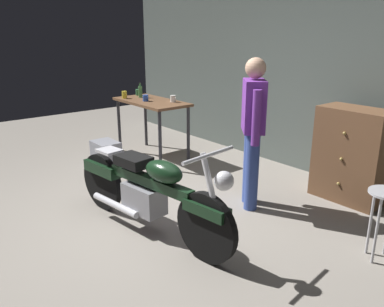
{
  "coord_description": "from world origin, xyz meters",
  "views": [
    {
      "loc": [
        3.18,
        -1.87,
        1.93
      ],
      "look_at": [
        0.06,
        0.7,
        0.65
      ],
      "focal_mm": 36.37,
      "sensor_mm": 36.0,
      "label": 1
    }
  ],
  "objects_px": {
    "person_standing": "(253,127)",
    "storage_bin": "(106,152)",
    "wooden_dresser": "(352,155)",
    "mug_yellow_tall": "(124,95)",
    "mug_green_speckled": "(138,92)",
    "mug_white_ceramic": "(173,99)",
    "mug_blue_enamel": "(146,98)",
    "motorcycle": "(148,190)",
    "bottle": "(140,91)"
  },
  "relations": [
    {
      "from": "mug_white_ceramic",
      "to": "storage_bin",
      "type": "bearing_deg",
      "value": -116.97
    },
    {
      "from": "mug_yellow_tall",
      "to": "mug_green_speckled",
      "type": "bearing_deg",
      "value": 109.64
    },
    {
      "from": "wooden_dresser",
      "to": "bottle",
      "type": "distance_m",
      "value": 3.37
    },
    {
      "from": "person_standing",
      "to": "mug_white_ceramic",
      "type": "xyz_separation_m",
      "value": [
        -1.93,
        0.36,
        0.03
      ]
    },
    {
      "from": "storage_bin",
      "to": "person_standing",
      "type": "bearing_deg",
      "value": 13.36
    },
    {
      "from": "storage_bin",
      "to": "mug_green_speckled",
      "type": "distance_m",
      "value": 1.23
    },
    {
      "from": "mug_blue_enamel",
      "to": "bottle",
      "type": "relative_size",
      "value": 0.49
    },
    {
      "from": "person_standing",
      "to": "mug_white_ceramic",
      "type": "relative_size",
      "value": 14.19
    },
    {
      "from": "mug_green_speckled",
      "to": "motorcycle",
      "type": "bearing_deg",
      "value": -30.51
    },
    {
      "from": "storage_bin",
      "to": "mug_yellow_tall",
      "type": "relative_size",
      "value": 3.83
    },
    {
      "from": "mug_blue_enamel",
      "to": "mug_white_ceramic",
      "type": "bearing_deg",
      "value": 40.58
    },
    {
      "from": "person_standing",
      "to": "mug_white_ceramic",
      "type": "distance_m",
      "value": 1.97
    },
    {
      "from": "motorcycle",
      "to": "person_standing",
      "type": "relative_size",
      "value": 1.31
    },
    {
      "from": "mug_blue_enamel",
      "to": "motorcycle",
      "type": "bearing_deg",
      "value": -32.84
    },
    {
      "from": "motorcycle",
      "to": "mug_yellow_tall",
      "type": "relative_size",
      "value": 19.02
    },
    {
      "from": "person_standing",
      "to": "wooden_dresser",
      "type": "distance_m",
      "value": 1.27
    },
    {
      "from": "wooden_dresser",
      "to": "mug_blue_enamel",
      "type": "height_order",
      "value": "wooden_dresser"
    },
    {
      "from": "storage_bin",
      "to": "mug_green_speckled",
      "type": "relative_size",
      "value": 3.87
    },
    {
      "from": "storage_bin",
      "to": "mug_yellow_tall",
      "type": "bearing_deg",
      "value": 118.41
    },
    {
      "from": "mug_green_speckled",
      "to": "mug_yellow_tall",
      "type": "distance_m",
      "value": 0.35
    },
    {
      "from": "person_standing",
      "to": "mug_blue_enamel",
      "type": "distance_m",
      "value": 2.26
    },
    {
      "from": "person_standing",
      "to": "mug_blue_enamel",
      "type": "height_order",
      "value": "person_standing"
    },
    {
      "from": "mug_white_ceramic",
      "to": "mug_blue_enamel",
      "type": "bearing_deg",
      "value": -139.42
    },
    {
      "from": "person_standing",
      "to": "wooden_dresser",
      "type": "bearing_deg",
      "value": -80.06
    },
    {
      "from": "mug_green_speckled",
      "to": "bottle",
      "type": "xyz_separation_m",
      "value": [
        0.2,
        -0.08,
        0.05
      ]
    },
    {
      "from": "wooden_dresser",
      "to": "mug_blue_enamel",
      "type": "relative_size",
      "value": 9.26
    },
    {
      "from": "storage_bin",
      "to": "motorcycle",
      "type": "bearing_deg",
      "value": -17.02
    },
    {
      "from": "mug_blue_enamel",
      "to": "mug_yellow_tall",
      "type": "bearing_deg",
      "value": -164.76
    },
    {
      "from": "mug_blue_enamel",
      "to": "mug_white_ceramic",
      "type": "distance_m",
      "value": 0.43
    },
    {
      "from": "motorcycle",
      "to": "mug_white_ceramic",
      "type": "bearing_deg",
      "value": 129.91
    },
    {
      "from": "wooden_dresser",
      "to": "mug_yellow_tall",
      "type": "height_order",
      "value": "wooden_dresser"
    },
    {
      "from": "mug_yellow_tall",
      "to": "bottle",
      "type": "distance_m",
      "value": 0.26
    },
    {
      "from": "person_standing",
      "to": "storage_bin",
      "type": "distance_m",
      "value": 2.59
    },
    {
      "from": "wooden_dresser",
      "to": "mug_white_ceramic",
      "type": "distance_m",
      "value": 2.68
    },
    {
      "from": "mug_white_ceramic",
      "to": "mug_yellow_tall",
      "type": "bearing_deg",
      "value": -152.37
    },
    {
      "from": "wooden_dresser",
      "to": "storage_bin",
      "type": "bearing_deg",
      "value": -152.06
    },
    {
      "from": "mug_green_speckled",
      "to": "mug_white_ceramic",
      "type": "bearing_deg",
      "value": 4.6
    },
    {
      "from": "wooden_dresser",
      "to": "bottle",
      "type": "height_order",
      "value": "bottle"
    },
    {
      "from": "bottle",
      "to": "mug_white_ceramic",
      "type": "bearing_deg",
      "value": 12.56
    },
    {
      "from": "motorcycle",
      "to": "bottle",
      "type": "bearing_deg",
      "value": 141.73
    },
    {
      "from": "mug_yellow_tall",
      "to": "bottle",
      "type": "relative_size",
      "value": 0.48
    },
    {
      "from": "storage_bin",
      "to": "mug_blue_enamel",
      "type": "height_order",
      "value": "mug_blue_enamel"
    },
    {
      "from": "mug_white_ceramic",
      "to": "person_standing",
      "type": "bearing_deg",
      "value": -10.55
    },
    {
      "from": "storage_bin",
      "to": "mug_white_ceramic",
      "type": "height_order",
      "value": "mug_white_ceramic"
    },
    {
      "from": "storage_bin",
      "to": "mug_yellow_tall",
      "type": "xyz_separation_m",
      "value": [
        -0.29,
        0.53,
        0.79
      ]
    },
    {
      "from": "motorcycle",
      "to": "bottle",
      "type": "relative_size",
      "value": 9.05
    },
    {
      "from": "motorcycle",
      "to": "mug_yellow_tall",
      "type": "bearing_deg",
      "value": 147.0
    },
    {
      "from": "motorcycle",
      "to": "wooden_dresser",
      "type": "height_order",
      "value": "wooden_dresser"
    },
    {
      "from": "wooden_dresser",
      "to": "storage_bin",
      "type": "distance_m",
      "value": 3.45
    },
    {
      "from": "bottle",
      "to": "mug_green_speckled",
      "type": "bearing_deg",
      "value": 157.82
    }
  ]
}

